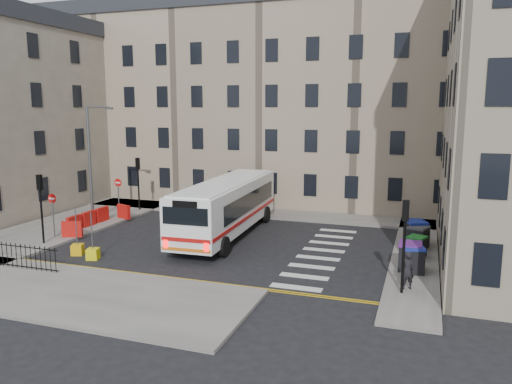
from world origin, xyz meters
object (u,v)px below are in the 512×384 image
Objects in this scene: bus at (227,205)px; wheelie_bin_c at (416,246)px; bollard_yellow at (78,250)px; wheelie_bin_b at (410,256)px; wheelie_bin_d at (418,237)px; bollard_chevron at (93,254)px; streetlamp at (90,162)px; wheelie_bin_e at (415,232)px; pedestrian at (407,270)px; wheelie_bin_a at (412,259)px.

bus reaches higher than wheelie_bin_c.
bus is at bearing 46.96° from bollard_yellow.
wheelie_bin_b is at bearing -21.36° from bus.
bollard_chevron is (-16.58, -7.54, -0.48)m from wheelie_bin_d.
wheelie_bin_e is at bearing 2.59° from streetlamp.
wheelie_bin_d is at bearing 86.52° from wheelie_bin_b.
streetlamp is at bearing -46.77° from pedestrian.
wheelie_bin_d reaches higher than bollard_chevron.
streetlamp reaches higher than bollard_chevron.
bollard_yellow is (-17.60, -2.82, -0.55)m from wheelie_bin_b.
wheelie_bin_d is (11.66, 0.42, -1.21)m from bus.
bus is at bearing 55.40° from bollard_chevron.
streetlamp is 10.71m from bus.
wheelie_bin_a is (11.47, -4.18, -1.18)m from bus.
wheelie_bin_c is 0.89× the size of wheelie_bin_d.
wheelie_bin_b is 1.10× the size of wheelie_bin_c.
bollard_chevron is at bearing -139.89° from wheelie_bin_c.
wheelie_bin_c is 18.62m from bollard_yellow.
wheelie_bin_d is 2.36× the size of bollard_chevron.
wheelie_bin_e is 19.45m from bollard_yellow.
wheelie_bin_e is at bearing 3.75° from bus.
streetlamp is 22.64m from wheelie_bin_a.
wheelie_bin_c reaches higher than bollard_yellow.
wheelie_bin_c is 2.11× the size of bollard_chevron.
wheelie_bin_a is 0.32m from wheelie_bin_b.
wheelie_bin_b reaches higher than wheelie_bin_d.
wheelie_bin_c is (0.13, 2.75, -0.09)m from wheelie_bin_a.
streetlamp is at bearing 159.57° from wheelie_bin_e.
wheelie_bin_c is 1.85m from wheelie_bin_d.
bollard_chevron is (-16.38, -2.94, -0.51)m from wheelie_bin_a.
wheelie_bin_e reaches higher than wheelie_bin_d.
wheelie_bin_e is (0.13, 5.14, 0.00)m from wheelie_bin_b.
wheelie_bin_a is 0.81× the size of pedestrian.
bollard_yellow is 1.00× the size of bollard_chevron.
wheelie_bin_c is at bearing -9.51° from bus.
bus is 12.27m from wheelie_bin_a.
bollard_yellow is (-17.92, -7.11, -0.48)m from wheelie_bin_d.
pedestrian is (-0.14, -2.51, 0.20)m from wheelie_bin_a.
wheelie_bin_a is 17.91m from bollard_yellow.
bus is (10.45, -0.27, -2.34)m from streetlamp.
wheelie_bin_e is 0.93× the size of pedestrian.
wheelie_bin_d is 18.21m from bollard_chevron.
wheelie_bin_c is at bearing -122.04° from pedestrian.
wheelie_bin_e is (-0.12, 2.69, 0.13)m from wheelie_bin_c.
bollard_yellow is at bearing -136.86° from wheelie_bin_d.
wheelie_bin_d reaches higher than wheelie_bin_c.
streetlamp is at bearing -158.13° from wheelie_bin_d.
wheelie_bin_d is 0.89× the size of wheelie_bin_e.
bus is 9.31m from bollard_yellow.
wheelie_bin_d is (0.31, 4.30, -0.07)m from wheelie_bin_b.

